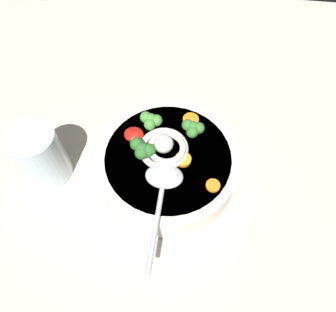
{
  "coord_description": "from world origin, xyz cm",
  "views": [
    {
      "loc": [
        2.19,
        -27.0,
        55.24
      ],
      "look_at": [
        -1.2,
        0.56,
        8.92
      ],
      "focal_mm": 34.88,
      "sensor_mm": 36.0,
      "label": 1
    }
  ],
  "objects": [
    {
      "name": "noodle_pile",
      "position": [
        -1.9,
        1.49,
        10.06
      ],
      "size": [
        9.1,
        8.93,
        3.66
      ],
      "color": "silver",
      "rests_on": "soup_bowl"
    },
    {
      "name": "chili_sauce_dollop",
      "position": [
        -7.43,
        3.65,
        9.68
      ],
      "size": [
        3.37,
        3.03,
        1.52
      ],
      "primitive_type": "ellipsoid",
      "color": "#B2190F",
      "rests_on": "soup_bowl"
    },
    {
      "name": "drinking_glass",
      "position": [
        -22.41,
        -1.63,
        8.45
      ],
      "size": [
        7.86,
        7.86,
        11.51
      ],
      "primitive_type": "cylinder",
      "color": "silver",
      "rests_on": "table_slab"
    },
    {
      "name": "broccoli_floret_front",
      "position": [
        -5.27,
        0.3,
        11.07
      ],
      "size": [
        4.35,
        3.74,
        3.44
      ],
      "color": "#7A9E60",
      "rests_on": "soup_bowl"
    },
    {
      "name": "broccoli_floret_rear",
      "position": [
        2.4,
        5.34,
        10.85
      ],
      "size": [
        3.89,
        3.35,
        3.08
      ],
      "color": "#7A9E60",
      "rests_on": "soup_bowl"
    },
    {
      "name": "broccoli_floret_near_spoon",
      "position": [
        -4.85,
        6.06,
        10.86
      ],
      "size": [
        3.91,
        3.37,
        3.09
      ],
      "color": "#7A9E60",
      "rests_on": "soup_bowl"
    },
    {
      "name": "carrot_slice_beside_chili",
      "position": [
        1.9,
        8.38,
        9.15
      ],
      "size": [
        2.83,
        2.83,
        0.46
      ],
      "primitive_type": "cylinder",
      "color": "orange",
      "rests_on": "soup_bowl"
    },
    {
      "name": "carrot_slice_extra_a",
      "position": [
        1.34,
        -0.36,
        9.24
      ],
      "size": [
        2.7,
        2.7,
        0.65
      ],
      "primitive_type": "cylinder",
      "color": "orange",
      "rests_on": "soup_bowl"
    },
    {
      "name": "carrot_slice_beside_noodles",
      "position": [
        6.45,
        -4.08,
        9.16
      ],
      "size": [
        2.25,
        2.25,
        0.48
      ],
      "primitive_type": "cylinder",
      "color": "orange",
      "rests_on": "soup_bowl"
    },
    {
      "name": "soup_bowl",
      "position": [
        -1.2,
        0.56,
        5.91
      ],
      "size": [
        24.0,
        24.0,
        6.23
      ],
      "color": "silver",
      "rests_on": "table_slab"
    },
    {
      "name": "soup_spoon",
      "position": [
        -1.31,
        -5.03,
        9.72
      ],
      "size": [
        6.08,
        17.26,
        1.6
      ],
      "rotation": [
        0.0,
        0.0,
        4.69
      ],
      "color": "#B7B7BC",
      "rests_on": "soup_bowl"
    },
    {
      "name": "table_slab",
      "position": [
        0.0,
        0.0,
        1.35
      ],
      "size": [
        112.53,
        112.53,
        2.69
      ],
      "primitive_type": "cube",
      "color": "#BCB29E",
      "rests_on": "ground"
    }
  ]
}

